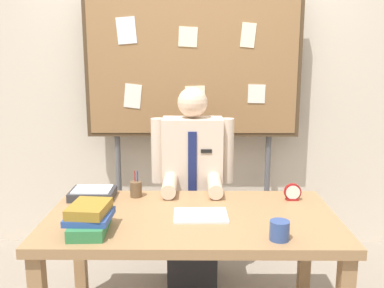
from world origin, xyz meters
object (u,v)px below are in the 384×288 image
(desk, at_px, (192,230))
(paper_tray, at_px, (93,193))
(desk_clock, at_px, (293,193))
(pen_holder, at_px, (136,189))
(bulletin_board, at_px, (193,69))
(coffee_mug, at_px, (279,230))
(person, at_px, (192,195))
(open_notebook, at_px, (201,215))
(book_stack, at_px, (90,218))

(desk, distance_m, paper_tray, 0.67)
(desk_clock, xyz_separation_m, pen_holder, (-0.93, 0.06, 0.00))
(desk, bearing_deg, bulletin_board, 90.01)
(bulletin_board, distance_m, desk_clock, 1.26)
(coffee_mug, bearing_deg, person, 113.61)
(person, height_order, desk_clock, person)
(open_notebook, distance_m, desk_clock, 0.61)
(bulletin_board, distance_m, book_stack, 1.57)
(open_notebook, xyz_separation_m, coffee_mug, (0.36, -0.29, 0.04))
(open_notebook, height_order, pen_holder, pen_holder)
(paper_tray, bearing_deg, bulletin_board, 54.43)
(bulletin_board, distance_m, pen_holder, 1.12)
(book_stack, xyz_separation_m, paper_tray, (-0.10, 0.50, -0.04))
(pen_holder, height_order, paper_tray, pen_holder)
(person, height_order, pen_holder, person)
(person, bearing_deg, bulletin_board, 90.02)
(book_stack, distance_m, pen_holder, 0.54)
(coffee_mug, height_order, paper_tray, coffee_mug)
(desk, distance_m, bulletin_board, 1.38)
(desk_clock, bearing_deg, desk, -157.48)
(pen_holder, bearing_deg, coffee_mug, -39.28)
(coffee_mug, xyz_separation_m, paper_tray, (-1.01, 0.59, -0.02))
(open_notebook, bearing_deg, coffee_mug, -38.72)
(person, distance_m, coffee_mug, 1.03)
(open_notebook, relative_size, paper_tray, 1.09)
(bulletin_board, bearing_deg, person, -89.98)
(book_stack, relative_size, coffee_mug, 3.20)
(paper_tray, bearing_deg, open_notebook, -24.89)
(person, bearing_deg, desk, -90.00)
(bulletin_board, height_order, book_stack, bulletin_board)
(desk_clock, relative_size, pen_holder, 0.63)
(coffee_mug, bearing_deg, paper_tray, 149.66)
(desk_clock, height_order, coffee_mug, desk_clock)
(desk, bearing_deg, open_notebook, -22.81)
(coffee_mug, bearing_deg, desk, 142.86)
(book_stack, xyz_separation_m, coffee_mug, (0.90, -0.09, -0.02))
(bulletin_board, relative_size, coffee_mug, 21.99)
(open_notebook, bearing_deg, bulletin_board, 92.41)
(book_stack, relative_size, paper_tray, 1.14)
(book_stack, distance_m, coffee_mug, 0.91)
(person, relative_size, book_stack, 4.62)
(coffee_mug, bearing_deg, desk_clock, 71.71)
(desk, distance_m, book_stack, 0.56)
(open_notebook, bearing_deg, desk_clock, 25.99)
(desk, relative_size, book_stack, 5.25)
(open_notebook, distance_m, pen_holder, 0.50)
(person, distance_m, paper_tray, 0.70)
(paper_tray, bearing_deg, pen_holder, 5.06)
(open_notebook, bearing_deg, paper_tray, 155.11)
(desk, distance_m, coffee_mug, 0.53)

